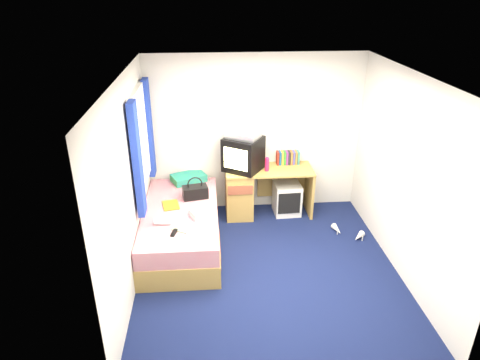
{
  "coord_description": "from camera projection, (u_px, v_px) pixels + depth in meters",
  "views": [
    {
      "loc": [
        -0.69,
        -4.36,
        3.3
      ],
      "look_at": [
        -0.3,
        0.7,
        0.92
      ],
      "focal_mm": 32.0,
      "sensor_mm": 36.0,
      "label": 1
    }
  ],
  "objects": [
    {
      "name": "handbag",
      "position": [
        195.0,
        192.0,
        5.94
      ],
      "size": [
        0.37,
        0.25,
        0.31
      ],
      "rotation": [
        0.0,
        0.0,
        0.19
      ],
      "color": "black",
      "rests_on": "bed"
    },
    {
      "name": "window_assembly",
      "position": [
        142.0,
        142.0,
        5.49
      ],
      "size": [
        0.11,
        1.42,
        1.4
      ],
      "color": "silver",
      "rests_on": "room_shell"
    },
    {
      "name": "pink_water_bottle",
      "position": [
        267.0,
        165.0,
        6.26
      ],
      "size": [
        0.07,
        0.07,
        0.19
      ],
      "primitive_type": "cylinder",
      "rotation": [
        0.0,
        0.0,
        0.22
      ],
      "color": "#D31D4C",
      "rests_on": "desk"
    },
    {
      "name": "remote_control",
      "position": [
        174.0,
        233.0,
        5.13
      ],
      "size": [
        0.09,
        0.17,
        0.02
      ],
      "primitive_type": "cube",
      "rotation": [
        0.0,
        0.0,
        -0.25
      ],
      "color": "black",
      "rests_on": "bed"
    },
    {
      "name": "desk",
      "position": [
        250.0,
        190.0,
        6.5
      ],
      "size": [
        1.3,
        0.55,
        0.75
      ],
      "color": "tan",
      "rests_on": "ground"
    },
    {
      "name": "aerosol_can",
      "position": [
        257.0,
        162.0,
        6.36
      ],
      "size": [
        0.07,
        0.07,
        0.2
      ],
      "primitive_type": "cylinder",
      "rotation": [
        0.0,
        0.0,
        -0.29
      ],
      "color": "silver",
      "rests_on": "desk"
    },
    {
      "name": "book_row",
      "position": [
        288.0,
        158.0,
        6.5
      ],
      "size": [
        0.34,
        0.13,
        0.2
      ],
      "color": "maroon",
      "rests_on": "desk"
    },
    {
      "name": "water_bottle",
      "position": [
        163.0,
        222.0,
        5.31
      ],
      "size": [
        0.2,
        0.08,
        0.07
      ],
      "primitive_type": "cylinder",
      "rotation": [
        0.0,
        1.57,
        -0.05
      ],
      "color": "silver",
      "rests_on": "bed"
    },
    {
      "name": "picture_frame",
      "position": [
        299.0,
        158.0,
        6.56
      ],
      "size": [
        0.05,
        0.12,
        0.14
      ],
      "primitive_type": "cube",
      "rotation": [
        0.0,
        0.0,
        -0.24
      ],
      "color": "black",
      "rests_on": "desk"
    },
    {
      "name": "colour_swatch_fan",
      "position": [
        179.0,
        230.0,
        5.18
      ],
      "size": [
        0.22,
        0.16,
        0.01
      ],
      "primitive_type": "cube",
      "rotation": [
        0.0,
        0.0,
        -0.49
      ],
      "color": "gold",
      "rests_on": "bed"
    },
    {
      "name": "bed",
      "position": [
        181.0,
        227.0,
        5.79
      ],
      "size": [
        1.01,
        2.0,
        0.54
      ],
      "color": "tan",
      "rests_on": "ground"
    },
    {
      "name": "pillow",
      "position": [
        189.0,
        178.0,
        6.45
      ],
      "size": [
        0.57,
        0.48,
        0.11
      ],
      "primitive_type": "cube",
      "rotation": [
        0.0,
        0.0,
        0.42
      ],
      "color": "#176798",
      "rests_on": "bed"
    },
    {
      "name": "white_heels",
      "position": [
        348.0,
        233.0,
        6.07
      ],
      "size": [
        0.42,
        0.43,
        0.09
      ],
      "color": "silver",
      "rests_on": "ground"
    },
    {
      "name": "ground",
      "position": [
        268.0,
        269.0,
        5.38
      ],
      "size": [
        3.4,
        3.4,
        0.0
      ],
      "primitive_type": "plane",
      "color": "#0C1438",
      "rests_on": "ground"
    },
    {
      "name": "towel",
      "position": [
        202.0,
        213.0,
        5.49
      ],
      "size": [
        0.34,
        0.31,
        0.09
      ],
      "primitive_type": "cube",
      "rotation": [
        0.0,
        0.0,
        0.43
      ],
      "color": "silver",
      "rests_on": "bed"
    },
    {
      "name": "vcr",
      "position": [
        243.0,
        135.0,
        6.12
      ],
      "size": [
        0.55,
        0.51,
        0.09
      ],
      "primitive_type": "cube",
      "rotation": [
        0.0,
        0.0,
        -0.54
      ],
      "color": "silver",
      "rests_on": "crt_tv"
    },
    {
      "name": "crt_tv",
      "position": [
        243.0,
        154.0,
        6.24
      ],
      "size": [
        0.67,
        0.66,
        0.5
      ],
      "rotation": [
        0.0,
        0.0,
        -0.57
      ],
      "color": "black",
      "rests_on": "desk"
    },
    {
      "name": "magazine",
      "position": [
        171.0,
        205.0,
        5.76
      ],
      "size": [
        0.26,
        0.32,
        0.01
      ],
      "primitive_type": "cube",
      "rotation": [
        0.0,
        0.0,
        0.2
      ],
      "color": "yellow",
      "rests_on": "bed"
    },
    {
      "name": "storage_cube",
      "position": [
        287.0,
        198.0,
        6.6
      ],
      "size": [
        0.41,
        0.41,
        0.49
      ],
      "primitive_type": "cube",
      "rotation": [
        0.0,
        0.0,
        0.05
      ],
      "color": "silver",
      "rests_on": "ground"
    },
    {
      "name": "room_shell",
      "position": [
        272.0,
        163.0,
        4.77
      ],
      "size": [
        3.4,
        3.4,
        3.4
      ],
      "color": "white",
      "rests_on": "ground"
    }
  ]
}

